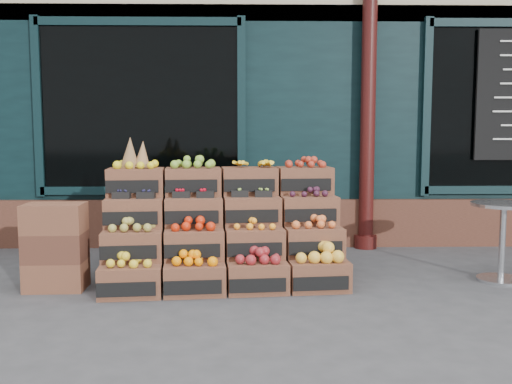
{
  "coord_description": "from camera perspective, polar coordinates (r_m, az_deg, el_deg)",
  "views": [
    {
      "loc": [
        -0.31,
        -4.96,
        1.45
      ],
      "look_at": [
        -0.2,
        0.7,
        0.85
      ],
      "focal_mm": 40.0,
      "sensor_mm": 36.0,
      "label": 1
    }
  ],
  "objects": [
    {
      "name": "ground",
      "position": [
        5.18,
        2.41,
        -10.22
      ],
      "size": [
        60.0,
        60.0,
        0.0
      ],
      "primitive_type": "plane",
      "color": "#3A3A3C",
      "rests_on": "ground"
    },
    {
      "name": "spare_crates",
      "position": [
        5.57,
        -19.41,
        -5.18
      ],
      "size": [
        0.54,
        0.38,
        0.8
      ],
      "rotation": [
        0.0,
        0.0,
        0.03
      ],
      "color": "brown",
      "rests_on": "ground"
    },
    {
      "name": "bistro_table",
      "position": [
        6.01,
        23.43,
        -3.74
      ],
      "size": [
        0.61,
        0.61,
        0.77
      ],
      "rotation": [
        0.0,
        0.0,
        0.37
      ],
      "color": "#B1B2B8",
      "rests_on": "ground"
    },
    {
      "name": "shopkeeper",
      "position": [
        7.67,
        -7.25,
        2.4
      ],
      "size": [
        0.72,
        0.48,
        1.94
      ],
      "primitive_type": "imported",
      "rotation": [
        0.0,
        0.0,
        3.16
      ],
      "color": "#18562C",
      "rests_on": "ground"
    },
    {
      "name": "crate_display",
      "position": [
        5.59,
        -3.35,
        -4.45
      ],
      "size": [
        2.33,
        1.3,
        1.4
      ],
      "rotation": [
        0.0,
        0.0,
        0.09
      ],
      "color": "brown",
      "rests_on": "ground"
    },
    {
      "name": "shop_facade",
      "position": [
        10.12,
        0.67,
        11.41
      ],
      "size": [
        12.0,
        6.24,
        4.8
      ],
      "color": "black",
      "rests_on": "ground"
    }
  ]
}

